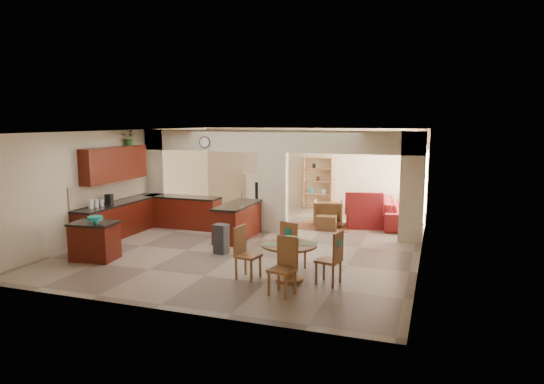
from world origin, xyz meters
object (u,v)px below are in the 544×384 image
(kitchen_island, at_px, (95,241))
(armchair, at_px, (328,213))
(dining_table, at_px, (289,256))
(sofa, at_px, (401,212))

(kitchen_island, relative_size, armchair, 1.24)
(dining_table, xyz_separation_m, armchair, (-0.36, 5.06, -0.10))
(dining_table, distance_m, armchair, 5.07)
(kitchen_island, relative_size, dining_table, 0.99)
(sofa, bearing_deg, armchair, 106.82)
(kitchen_island, height_order, armchair, kitchen_island)
(dining_table, relative_size, armchair, 1.26)
(kitchen_island, height_order, sofa, kitchen_island)
(kitchen_island, bearing_deg, armchair, 44.52)
(armchair, bearing_deg, sofa, -166.92)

